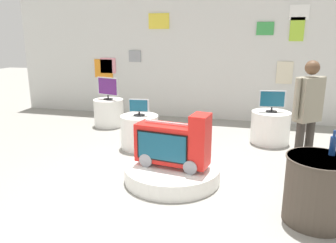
% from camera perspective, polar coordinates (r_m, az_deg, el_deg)
% --- Properties ---
extents(ground_plane, '(30.00, 30.00, 0.00)m').
position_cam_1_polar(ground_plane, '(4.78, 0.08, -11.88)').
color(ground_plane, gray).
extents(back_wall_display, '(10.86, 0.13, 3.17)m').
position_cam_1_polar(back_wall_display, '(8.59, 7.56, 10.90)').
color(back_wall_display, silver).
rests_on(back_wall_display, ground).
extents(main_display_pedestal, '(1.43, 1.43, 0.23)m').
position_cam_1_polar(main_display_pedestal, '(5.05, 0.73, -8.89)').
color(main_display_pedestal, white).
rests_on(main_display_pedestal, ground).
extents(novelty_firetruck_tv, '(1.13, 0.54, 0.83)m').
position_cam_1_polar(novelty_firetruck_tv, '(4.87, 0.96, -4.02)').
color(novelty_firetruck_tv, gray).
rests_on(novelty_firetruck_tv, main_display_pedestal).
extents(display_pedestal_left_rear, '(0.73, 0.73, 0.64)m').
position_cam_1_polar(display_pedestal_left_rear, '(6.43, -4.91, -1.77)').
color(display_pedestal_left_rear, white).
rests_on(display_pedestal_left_rear, ground).
extents(tv_on_left_rear, '(0.37, 0.22, 0.32)m').
position_cam_1_polar(tv_on_left_rear, '(6.30, -5.03, 2.45)').
color(tv_on_left_rear, black).
rests_on(tv_on_left_rear, display_pedestal_left_rear).
extents(display_pedestal_center_rear, '(0.77, 0.77, 0.64)m').
position_cam_1_polar(display_pedestal_center_rear, '(7.03, 17.21, -0.95)').
color(display_pedestal_center_rear, white).
rests_on(display_pedestal_center_rear, ground).
extents(tv_on_center_rear, '(0.51, 0.22, 0.43)m').
position_cam_1_polar(tv_on_center_rear, '(6.90, 17.55, 3.49)').
color(tv_on_center_rear, black).
rests_on(tv_on_center_rear, display_pedestal_center_rear).
extents(display_pedestal_right_rear, '(0.71, 0.71, 0.64)m').
position_cam_1_polar(display_pedestal_right_rear, '(8.11, -10.17, 1.53)').
color(display_pedestal_right_rear, white).
rests_on(display_pedestal_right_rear, ground).
extents(tv_on_right_rear, '(0.58, 0.23, 0.53)m').
position_cam_1_polar(tv_on_right_rear, '(7.99, -10.38, 5.80)').
color(tv_on_right_rear, black).
rests_on(tv_on_right_rear, display_pedestal_right_rear).
extents(side_table_round, '(0.76, 0.76, 0.80)m').
position_cam_1_polar(side_table_round, '(4.27, 24.32, -10.62)').
color(side_table_round, '#4C4238').
rests_on(side_table_round, ground).
extents(bottle_on_side_table, '(0.07, 0.07, 0.30)m').
position_cam_1_polar(bottle_on_side_table, '(4.23, 26.58, -3.66)').
color(bottle_on_side_table, navy).
rests_on(bottle_on_side_table, side_table_round).
extents(shopper_browsing_near_truck, '(0.44, 0.40, 1.80)m').
position_cam_1_polar(shopper_browsing_near_truck, '(5.12, 22.91, 1.40)').
color(shopper_browsing_near_truck, '#38332D').
rests_on(shopper_browsing_near_truck, ground).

